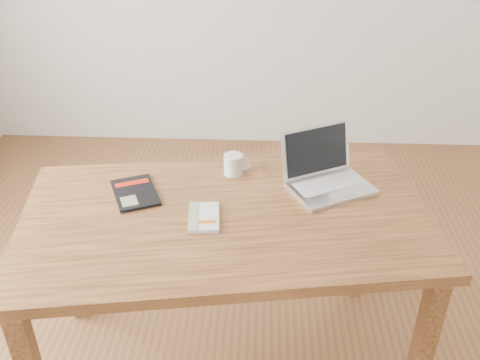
{
  "coord_description": "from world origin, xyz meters",
  "views": [
    {
      "loc": [
        -0.02,
        -1.57,
        1.8
      ],
      "look_at": [
        -0.1,
        0.01,
        0.85
      ],
      "focal_mm": 40.0,
      "sensor_mm": 36.0,
      "label": 1
    }
  ],
  "objects_px": {
    "coffee_mug": "(234,164)",
    "white_guidebook": "(204,217)",
    "desk": "(225,234)",
    "black_guidebook": "(135,193)",
    "laptop": "(326,174)"
  },
  "relations": [
    {
      "from": "laptop",
      "to": "coffee_mug",
      "type": "bearing_deg",
      "value": 142.5
    },
    {
      "from": "coffee_mug",
      "to": "white_guidebook",
      "type": "bearing_deg",
      "value": -111.76
    },
    {
      "from": "laptop",
      "to": "coffee_mug",
      "type": "height_order",
      "value": "laptop"
    },
    {
      "from": "desk",
      "to": "black_guidebook",
      "type": "xyz_separation_m",
      "value": [
        -0.34,
        0.11,
        0.1
      ]
    },
    {
      "from": "laptop",
      "to": "coffee_mug",
      "type": "distance_m",
      "value": 0.35
    },
    {
      "from": "desk",
      "to": "black_guidebook",
      "type": "height_order",
      "value": "black_guidebook"
    },
    {
      "from": "desk",
      "to": "coffee_mug",
      "type": "distance_m",
      "value": 0.31
    },
    {
      "from": "desk",
      "to": "black_guidebook",
      "type": "bearing_deg",
      "value": 153.19
    },
    {
      "from": "desk",
      "to": "laptop",
      "type": "height_order",
      "value": "laptop"
    },
    {
      "from": "desk",
      "to": "coffee_mug",
      "type": "relative_size",
      "value": 13.88
    },
    {
      "from": "black_guidebook",
      "to": "coffee_mug",
      "type": "xyz_separation_m",
      "value": [
        0.35,
        0.17,
        0.04
      ]
    },
    {
      "from": "white_guidebook",
      "to": "black_guidebook",
      "type": "distance_m",
      "value": 0.31
    },
    {
      "from": "coffee_mug",
      "to": "desk",
      "type": "bearing_deg",
      "value": -99.88
    },
    {
      "from": "desk",
      "to": "laptop",
      "type": "bearing_deg",
      "value": 21.35
    },
    {
      "from": "white_guidebook",
      "to": "black_guidebook",
      "type": "xyz_separation_m",
      "value": [
        -0.27,
        0.15,
        -0.0
      ]
    }
  ]
}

